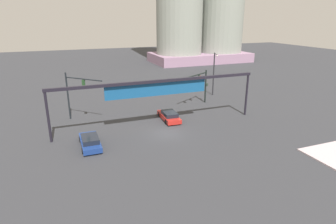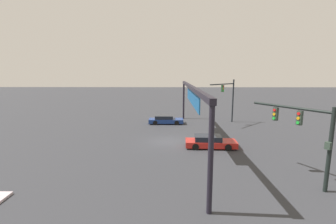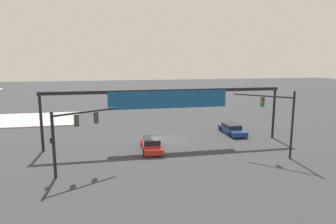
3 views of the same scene
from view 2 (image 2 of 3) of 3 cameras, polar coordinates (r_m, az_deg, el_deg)
ground_plane at (r=24.74m, az=-0.08°, el=-7.31°), size 198.93×198.93×0.00m
traffic_signal_near_corner at (r=17.28m, az=31.04°, el=-3.58°), size 5.19×3.09×5.24m
traffic_signal_opposite_side at (r=34.21m, az=14.70°, el=4.24°), size 4.12×4.22×6.31m
overhead_sign_gantry at (r=23.92m, az=5.72°, el=4.49°), size 25.83×0.43×5.99m
sedan_car_approaching at (r=23.02m, az=10.33°, el=-7.26°), size 2.13×4.98×1.21m
sedan_car_waiting_far at (r=33.20m, az=-0.62°, el=-1.93°), size 1.99×4.90×1.21m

